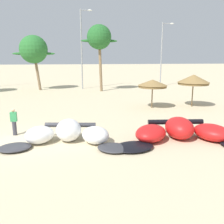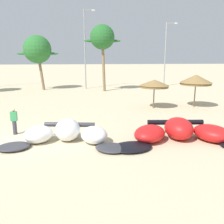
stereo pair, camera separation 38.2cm
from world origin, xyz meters
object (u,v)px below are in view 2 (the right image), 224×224
object	(u,v)px
kite_center	(181,133)
beach_umbrella_middle	(154,84)
beach_umbrella_near_palms	(196,80)
lamppost_east	(166,51)
palm_left_of_gap	(37,50)
person_near_kites	(14,121)
palm_center_left	(102,38)
lamppost_east_center	(86,46)
kite_left_of_center	(66,134)

from	to	relation	value
kite_center	beach_umbrella_middle	distance (m)	8.98
beach_umbrella_near_palms	lamppost_east	distance (m)	16.32
kite_center	palm_left_of_gap	size ratio (longest dim) A/B	1.11
beach_umbrella_near_palms	person_near_kites	distance (m)	15.91
person_near_kites	lamppost_east	world-z (taller)	lamppost_east
kite_center	palm_left_of_gap	world-z (taller)	palm_left_of_gap
kite_center	palm_center_left	world-z (taller)	palm_center_left
palm_left_of_gap	beach_umbrella_middle	bearing A→B (deg)	-48.07
beach_umbrella_middle	person_near_kites	distance (m)	12.37
palm_center_left	lamppost_east_center	size ratio (longest dim) A/B	0.79
lamppost_east_center	lamppost_east	xyz separation A→B (m)	(12.26, 1.52, -0.65)
beach_umbrella_middle	lamppost_east	bearing A→B (deg)	68.39
kite_left_of_center	person_near_kites	xyz separation A→B (m)	(-3.19, 1.80, 0.35)
kite_left_of_center	beach_umbrella_near_palms	xyz separation A→B (m)	(11.16, 8.44, 2.05)
kite_left_of_center	person_near_kites	size ratio (longest dim) A/B	4.28
palm_center_left	lamppost_east_center	distance (m)	3.73
kite_left_of_center	beach_umbrella_middle	xyz separation A→B (m)	(7.24, 8.30, 1.76)
palm_center_left	lamppost_east	xyz separation A→B (m)	(10.10, 4.41, -1.60)
kite_left_of_center	lamppost_east_center	bearing A→B (deg)	86.66
palm_center_left	lamppost_east_center	bearing A→B (deg)	126.77
person_near_kites	palm_center_left	world-z (taller)	palm_center_left
kite_center	beach_umbrella_near_palms	size ratio (longest dim) A/B	2.75
beach_umbrella_near_palms	beach_umbrella_middle	bearing A→B (deg)	-178.03
lamppost_east	palm_center_left	bearing A→B (deg)	-156.41
person_near_kites	beach_umbrella_near_palms	bearing A→B (deg)	24.80
palm_left_of_gap	palm_center_left	size ratio (longest dim) A/B	0.86
kite_left_of_center	beach_umbrella_near_palms	world-z (taller)	beach_umbrella_near_palms
beach_umbrella_middle	lamppost_east	xyz separation A→B (m)	(6.35, 16.03, 3.09)
person_near_kites	palm_center_left	distance (m)	20.25
kite_left_of_center	lamppost_east_center	distance (m)	23.50
palm_center_left	kite_left_of_center	bearing A→B (deg)	-99.94
kite_left_of_center	beach_umbrella_middle	distance (m)	11.16
kite_center	person_near_kites	size ratio (longest dim) A/B	5.07
beach_umbrella_middle	palm_left_of_gap	xyz separation A→B (m)	(-12.45, 13.86, 3.23)
beach_umbrella_middle	beach_umbrella_near_palms	size ratio (longest dim) A/B	0.89
kite_center	lamppost_east	distance (m)	26.28
palm_left_of_gap	lamppost_east	xyz separation A→B (m)	(18.80, 2.17, -0.14)
kite_left_of_center	palm_center_left	bearing A→B (deg)	80.06
beach_umbrella_near_palms	palm_center_left	distance (m)	14.49
lamppost_east_center	person_near_kites	bearing A→B (deg)	-102.16
beach_umbrella_middle	palm_center_left	bearing A→B (deg)	107.91
kite_center	kite_left_of_center	bearing A→B (deg)	175.88
lamppost_east	beach_umbrella_near_palms	bearing A→B (deg)	-98.69
kite_center	beach_umbrella_middle	bearing A→B (deg)	83.88
beach_umbrella_near_palms	palm_left_of_gap	xyz separation A→B (m)	(-16.37, 13.72, 2.94)
kite_center	beach_umbrella_near_palms	distance (m)	10.34
kite_left_of_center	person_near_kites	world-z (taller)	person_near_kites
kite_left_of_center	beach_umbrella_near_palms	distance (m)	14.14
beach_umbrella_middle	lamppost_east_center	world-z (taller)	lamppost_east_center
kite_center	lamppost_east_center	world-z (taller)	lamppost_east_center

